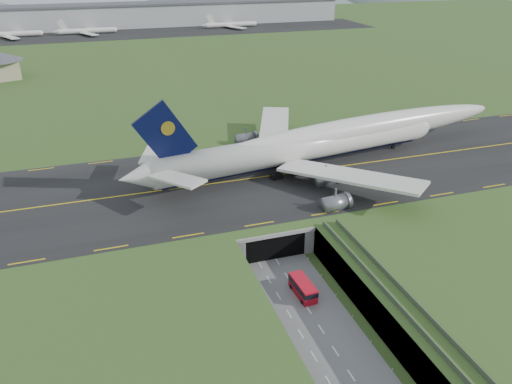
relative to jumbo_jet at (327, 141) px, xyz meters
name	(u,v)px	position (x,y,z in m)	size (l,w,h in m)	color
ground	(291,283)	(-23.64, -36.42, -11.89)	(900.00, 900.00, 0.00)	#3A5723
airfield_deck	(291,269)	(-23.64, -36.42, -8.89)	(800.00, 800.00, 6.00)	gray
trench_road	(307,308)	(-23.64, -43.92, -11.79)	(12.00, 75.00, 0.20)	slate
taxiway	(239,180)	(-23.64, -3.42, -5.80)	(800.00, 44.00, 0.18)	black
tunnel_portal	(261,224)	(-23.64, -19.71, -8.55)	(17.00, 22.30, 6.00)	gray
guideway	(408,314)	(-12.64, -55.53, -6.56)	(3.00, 53.00, 7.05)	#A8A8A3
jumbo_jet	(327,141)	(0.00, 0.00, 0.00)	(105.26, 65.23, 21.79)	silver
shuttle_tram	(303,288)	(-22.98, -40.26, -10.35)	(2.88, 6.88, 2.78)	red
cargo_terminal	(129,15)	(-23.76, 262.99, 2.07)	(320.00, 67.00, 15.60)	#B2B2B2
distant_hills	(187,17)	(40.74, 393.58, -15.89)	(700.00, 91.00, 60.00)	slate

